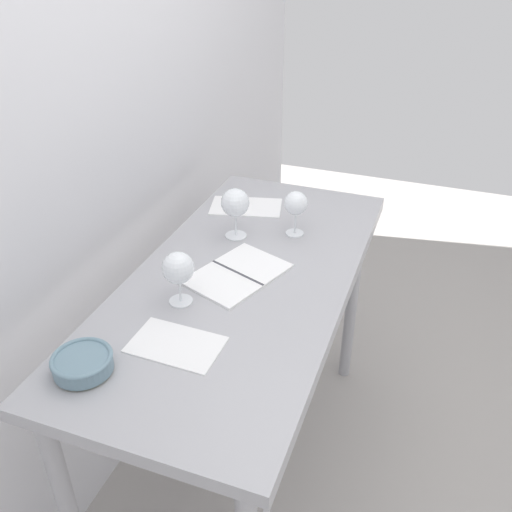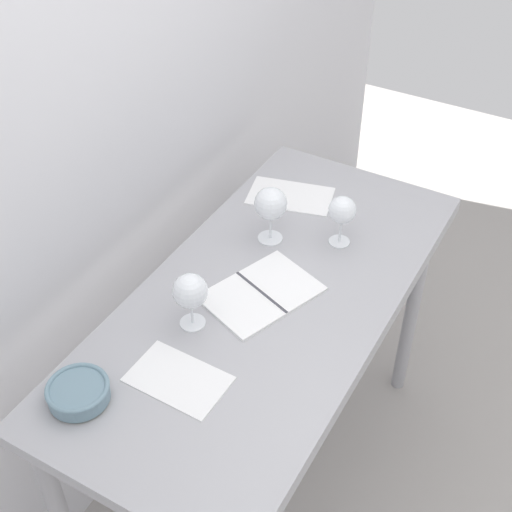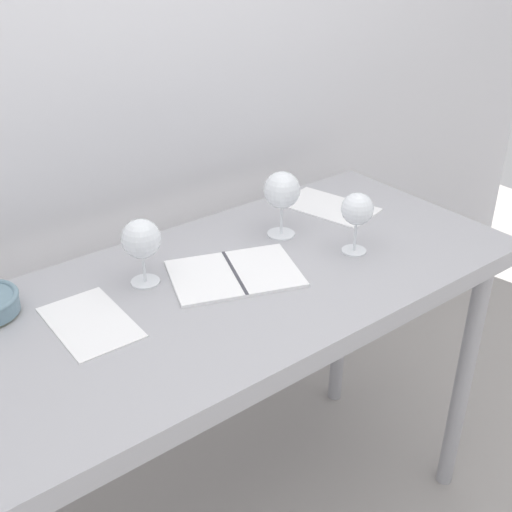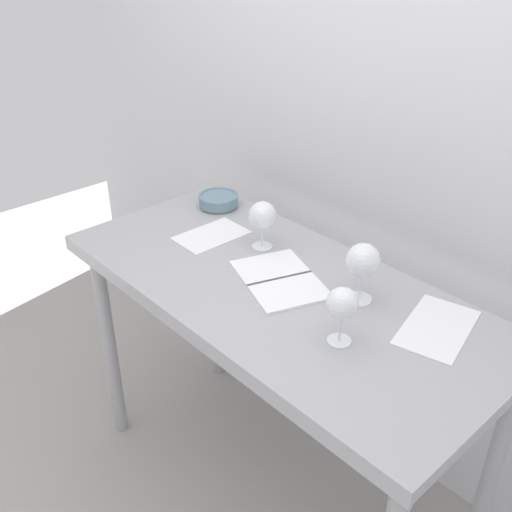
% 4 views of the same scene
% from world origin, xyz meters
% --- Properties ---
extents(ground_plane, '(6.00, 6.00, 0.00)m').
position_xyz_m(ground_plane, '(0.00, 0.00, 0.00)').
color(ground_plane, '#9F9A95').
extents(back_wall, '(3.80, 0.04, 2.60)m').
position_xyz_m(back_wall, '(0.00, 0.49, 1.30)').
color(back_wall, silver).
rests_on(back_wall, ground_plane).
extents(steel_counter, '(1.40, 0.65, 0.90)m').
position_xyz_m(steel_counter, '(0.00, -0.01, 0.79)').
color(steel_counter, '#9F9FA5').
rests_on(steel_counter, ground_plane).
extents(wine_glass_far_right, '(0.10, 0.10, 0.18)m').
position_xyz_m(wine_glass_far_right, '(0.22, 0.10, 1.02)').
color(wine_glass_far_right, white).
rests_on(wine_glass_far_right, steel_counter).
extents(wine_glass_far_left, '(0.09, 0.09, 0.16)m').
position_xyz_m(wine_glass_far_left, '(-0.19, 0.11, 1.01)').
color(wine_glass_far_left, white).
rests_on(wine_glass_far_left, steel_counter).
extents(wine_glass_near_right, '(0.08, 0.08, 0.16)m').
position_xyz_m(wine_glass_near_right, '(0.30, -0.08, 1.01)').
color(wine_glass_near_right, white).
rests_on(wine_glass_near_right, steel_counter).
extents(open_notebook, '(0.36, 0.30, 0.01)m').
position_xyz_m(open_notebook, '(-0.01, 0.01, 0.90)').
color(open_notebook, white).
rests_on(open_notebook, steel_counter).
extents(tasting_sheet_upper, '(0.15, 0.24, 0.00)m').
position_xyz_m(tasting_sheet_upper, '(-0.37, 0.04, 0.90)').
color(tasting_sheet_upper, white).
rests_on(tasting_sheet_upper, steel_counter).
extents(tasting_sheet_lower, '(0.22, 0.30, 0.00)m').
position_xyz_m(tasting_sheet_lower, '(0.44, 0.15, 0.90)').
color(tasting_sheet_lower, white).
rests_on(tasting_sheet_lower, steel_counter).
extents(tasting_bowl, '(0.15, 0.15, 0.05)m').
position_xyz_m(tasting_bowl, '(-0.53, 0.20, 0.93)').
color(tasting_bowl, '#DBCC66').
rests_on(tasting_bowl, steel_counter).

